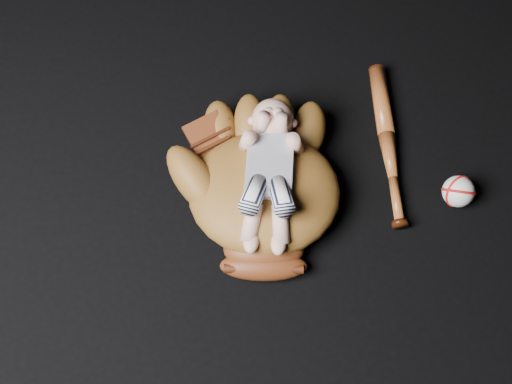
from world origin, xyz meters
The scene contains 4 objects.
baseball_glove centered at (0.05, 0.01, 0.07)m, with size 0.40×0.45×0.14m, color brown, non-canonical shape.
newborn_baby centered at (0.06, 0.01, 0.12)m, with size 0.15×0.34×0.14m, color #D59C89, non-canonical shape.
baseball_bat centered at (0.34, 0.12, 0.02)m, with size 0.04×0.42×0.04m, color #94461C, non-canonical shape.
baseball centered at (0.47, -0.02, 0.03)m, with size 0.07×0.07×0.07m, color silver.
Camera 1 is at (-0.03, -0.61, 1.25)m, focal length 45.00 mm.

